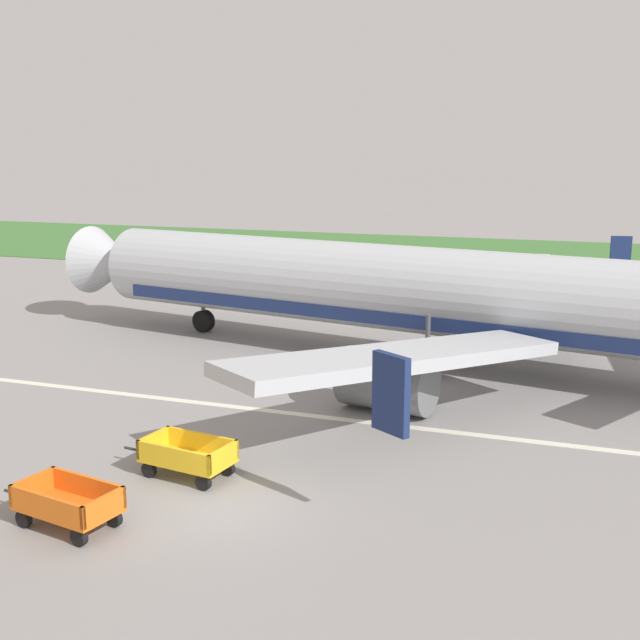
% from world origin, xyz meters
% --- Properties ---
extents(ground_plane, '(220.00, 220.00, 0.00)m').
position_xyz_m(ground_plane, '(0.00, 0.00, 0.00)').
color(ground_plane, gray).
extents(grass_strip, '(220.00, 28.00, 0.06)m').
position_xyz_m(grass_strip, '(0.00, 52.05, 0.03)').
color(grass_strip, '#3D7033').
rests_on(grass_strip, ground).
extents(apron_stripe, '(120.00, 0.36, 0.01)m').
position_xyz_m(apron_stripe, '(0.00, 7.50, 0.01)').
color(apron_stripe, silver).
rests_on(apron_stripe, ground).
extents(airplane, '(37.53, 30.30, 11.34)m').
position_xyz_m(airplane, '(1.47, 15.85, 3.05)').
color(airplane, '#B2B7BC').
rests_on(airplane, ground).
extents(baggage_cart_nearest, '(3.63, 1.84, 1.07)m').
position_xyz_m(baggage_cart_nearest, '(-2.98, -2.24, 0.60)').
color(baggage_cart_nearest, orange).
rests_on(baggage_cart_nearest, ground).
extents(baggage_cart_second_in_row, '(3.62, 1.75, 1.07)m').
position_xyz_m(baggage_cart_second_in_row, '(-1.74, 1.47, 0.60)').
color(baggage_cart_second_in_row, gold).
rests_on(baggage_cart_second_in_row, ground).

